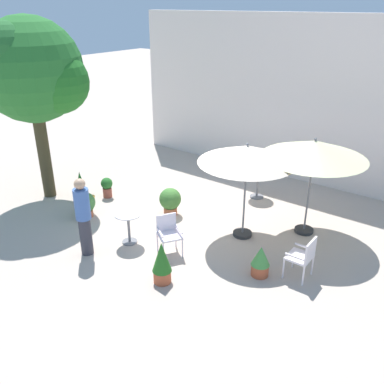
{
  "coord_description": "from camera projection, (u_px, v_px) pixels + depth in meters",
  "views": [
    {
      "loc": [
        5.41,
        -7.36,
        4.98
      ],
      "look_at": [
        0.0,
        -0.12,
        0.83
      ],
      "focal_mm": 38.96,
      "sensor_mm": 36.0,
      "label": 1
    }
  ],
  "objects": [
    {
      "name": "ground_plane",
      "position": [
        195.0,
        221.0,
        10.38
      ],
      "size": [
        60.0,
        60.0,
        0.0
      ],
      "primitive_type": "plane",
      "color": "#BBA797"
    },
    {
      "name": "villa_facade",
      "position": [
        278.0,
        98.0,
        12.42
      ],
      "size": [
        9.82,
        0.3,
        4.72
      ],
      "primitive_type": "cube",
      "color": "silver",
      "rests_on": "ground"
    },
    {
      "name": "shade_tree",
      "position": [
        33.0,
        70.0,
        10.31
      ],
      "size": [
        2.73,
        2.6,
        4.73
      ],
      "color": "#433B24",
      "rests_on": "ground"
    },
    {
      "name": "patio_umbrella_0",
      "position": [
        247.0,
        155.0,
        8.91
      ],
      "size": [
        2.14,
        2.14,
        2.25
      ],
      "color": "#2D2D2D",
      "rests_on": "ground"
    },
    {
      "name": "patio_umbrella_1",
      "position": [
        314.0,
        150.0,
        9.03
      ],
      "size": [
        2.31,
        2.31,
        2.31
      ],
      "color": "#2D2D2D",
      "rests_on": "ground"
    },
    {
      "name": "cafe_table_0",
      "position": [
        258.0,
        180.0,
        11.42
      ],
      "size": [
        0.69,
        0.69,
        0.72
      ],
      "color": "white",
      "rests_on": "ground"
    },
    {
      "name": "cafe_table_1",
      "position": [
        128.0,
        222.0,
        9.23
      ],
      "size": [
        0.62,
        0.62,
        0.74
      ],
      "color": "white",
      "rests_on": "ground"
    },
    {
      "name": "patio_chair_0",
      "position": [
        168.0,
        232.0,
        8.87
      ],
      "size": [
        0.64,
        0.64,
        0.86
      ],
      "color": "white",
      "rests_on": "ground"
    },
    {
      "name": "patio_chair_1",
      "position": [
        303.0,
        255.0,
        8.02
      ],
      "size": [
        0.45,
        0.49,
        0.88
      ],
      "color": "white",
      "rests_on": "ground"
    },
    {
      "name": "potted_plant_0",
      "position": [
        260.0,
        261.0,
        8.18
      ],
      "size": [
        0.37,
        0.37,
        0.65
      ],
      "color": "#B65332",
      "rests_on": "ground"
    },
    {
      "name": "potted_plant_1",
      "position": [
        170.0,
        200.0,
        10.52
      ],
      "size": [
        0.56,
        0.56,
        0.72
      ],
      "color": "#BA603A",
      "rests_on": "ground"
    },
    {
      "name": "potted_plant_2",
      "position": [
        107.0,
        186.0,
        11.51
      ],
      "size": [
        0.32,
        0.32,
        0.57
      ],
      "color": "brown",
      "rests_on": "ground"
    },
    {
      "name": "potted_plant_3",
      "position": [
        81.0,
        186.0,
        11.29
      ],
      "size": [
        0.32,
        0.32,
        0.83
      ],
      "color": "brown",
      "rests_on": "ground"
    },
    {
      "name": "potted_plant_4",
      "position": [
        85.0,
        204.0,
        10.44
      ],
      "size": [
        0.52,
        0.52,
        0.65
      ],
      "color": "#AE5C3D",
      "rests_on": "ground"
    },
    {
      "name": "potted_plant_5",
      "position": [
        162.0,
        262.0,
        7.93
      ],
      "size": [
        0.38,
        0.38,
        0.89
      ],
      "color": "#B25333",
      "rests_on": "ground"
    },
    {
      "name": "standing_person",
      "position": [
        83.0,
        216.0,
        8.67
      ],
      "size": [
        0.44,
        0.44,
        1.75
      ],
      "color": "#33333D",
      "rests_on": "ground"
    }
  ]
}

